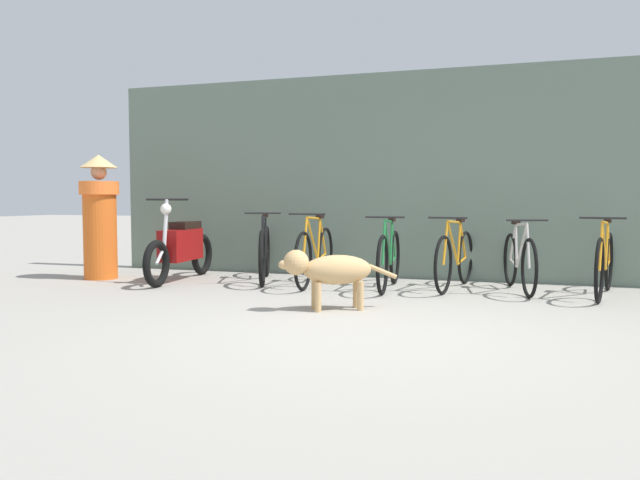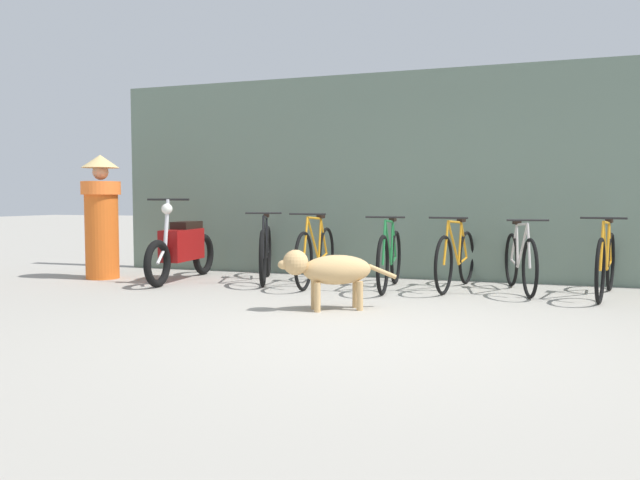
# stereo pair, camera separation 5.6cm
# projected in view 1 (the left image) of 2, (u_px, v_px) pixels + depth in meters

# --- Properties ---
(ground_plane) EXTENTS (60.00, 60.00, 0.00)m
(ground_plane) POSITION_uv_depth(u_px,v_px,m) (369.00, 330.00, 5.22)
(ground_plane) COLOR #9E998E
(shop_wall_back) EXTENTS (9.51, 0.20, 2.83)m
(shop_wall_back) POSITION_uv_depth(u_px,v_px,m) (432.00, 176.00, 8.50)
(shop_wall_back) COLOR slate
(shop_wall_back) RESTS_ON ground
(bicycle_0) EXTENTS (0.68, 1.69, 0.93)m
(bicycle_0) POSITION_uv_depth(u_px,v_px,m) (265.00, 253.00, 8.28)
(bicycle_0) COLOR black
(bicycle_0) RESTS_ON ground
(bicycle_1) EXTENTS (0.46, 1.79, 0.92)m
(bicycle_1) POSITION_uv_depth(u_px,v_px,m) (315.00, 255.00, 7.94)
(bicycle_1) COLOR black
(bicycle_1) RESTS_ON ground
(bicycle_2) EXTENTS (0.46, 1.66, 0.90)m
(bicycle_2) POSITION_uv_depth(u_px,v_px,m) (389.00, 259.00, 7.56)
(bicycle_2) COLOR black
(bicycle_2) RESTS_ON ground
(bicycle_3) EXTENTS (0.46, 1.70, 0.89)m
(bicycle_3) POSITION_uv_depth(u_px,v_px,m) (455.00, 259.00, 7.58)
(bicycle_3) COLOR black
(bicycle_3) RESTS_ON ground
(bicycle_4) EXTENTS (0.51, 1.61, 0.87)m
(bicycle_4) POSITION_uv_depth(u_px,v_px,m) (519.00, 261.00, 7.35)
(bicycle_4) COLOR black
(bicycle_4) RESTS_ON ground
(bicycle_5) EXTENTS (0.50, 1.76, 0.91)m
(bicycle_5) POSITION_uv_depth(u_px,v_px,m) (605.00, 263.00, 6.98)
(bicycle_5) COLOR black
(bicycle_5) RESTS_ON ground
(motorcycle) EXTENTS (0.58, 1.94, 1.10)m
(motorcycle) POSITION_uv_depth(u_px,v_px,m) (181.00, 248.00, 8.34)
(motorcycle) COLOR black
(motorcycle) RESTS_ON ground
(stray_dog) EXTENTS (1.07, 0.71, 0.60)m
(stray_dog) POSITION_uv_depth(u_px,v_px,m) (329.00, 270.00, 6.13)
(stray_dog) COLOR tan
(stray_dog) RESTS_ON ground
(person_in_robes) EXTENTS (0.55, 0.55, 1.70)m
(person_in_robes) POSITION_uv_depth(u_px,v_px,m) (100.00, 215.00, 8.52)
(person_in_robes) COLOR orange
(person_in_robes) RESTS_ON ground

